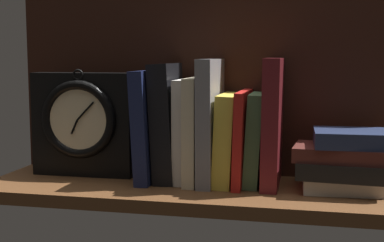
# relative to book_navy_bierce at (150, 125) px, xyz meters

# --- Properties ---
(ground_plane) EXTENTS (0.87, 0.26, 0.03)m
(ground_plane) POSITION_rel_book_navy_bierce_xyz_m (0.12, -0.04, -0.13)
(ground_plane) COLOR brown
(back_panel) EXTENTS (0.87, 0.01, 0.40)m
(back_panel) POSITION_rel_book_navy_bierce_xyz_m (0.12, 0.09, 0.09)
(back_panel) COLOR black
(back_panel) RESTS_ON ground_plane
(book_navy_bierce) EXTENTS (0.04, 0.17, 0.23)m
(book_navy_bierce) POSITION_rel_book_navy_bierce_xyz_m (0.00, 0.00, 0.00)
(book_navy_bierce) COLOR #192147
(book_navy_bierce) RESTS_ON ground_plane
(book_black_skeptic) EXTENTS (0.05, 0.13, 0.24)m
(book_black_skeptic) POSITION_rel_book_navy_bierce_xyz_m (0.04, 0.00, 0.01)
(book_black_skeptic) COLOR black
(book_black_skeptic) RESTS_ON ground_plane
(book_white_catcher) EXTENTS (0.02, 0.12, 0.21)m
(book_white_catcher) POSITION_rel_book_navy_bierce_xyz_m (0.07, 0.00, -0.01)
(book_white_catcher) COLOR silver
(book_white_catcher) RESTS_ON ground_plane
(book_cream_twain) EXTENTS (0.02, 0.16, 0.21)m
(book_cream_twain) POSITION_rel_book_navy_bierce_xyz_m (0.10, 0.00, -0.01)
(book_cream_twain) COLOR beige
(book_cream_twain) RESTS_ON ground_plane
(book_gray_chess) EXTENTS (0.03, 0.17, 0.25)m
(book_gray_chess) POSITION_rel_book_navy_bierce_xyz_m (0.13, 0.00, 0.01)
(book_gray_chess) COLOR gray
(book_gray_chess) RESTS_ON ground_plane
(book_yellow_seinlanguage) EXTENTS (0.04, 0.15, 0.18)m
(book_yellow_seinlanguage) POSITION_rel_book_navy_bierce_xyz_m (0.16, 0.00, -0.02)
(book_yellow_seinlanguage) COLOR gold
(book_yellow_seinlanguage) RESTS_ON ground_plane
(book_red_requiem) EXTENTS (0.02, 0.16, 0.19)m
(book_red_requiem) POSITION_rel_book_navy_bierce_xyz_m (0.19, 0.00, -0.02)
(book_red_requiem) COLOR red
(book_red_requiem) RESTS_ON ground_plane
(book_green_romantic) EXTENTS (0.04, 0.12, 0.18)m
(book_green_romantic) POSITION_rel_book_navy_bierce_xyz_m (0.22, 0.00, -0.02)
(book_green_romantic) COLOR #476B44
(book_green_romantic) RESTS_ON ground_plane
(book_maroon_dawkins) EXTENTS (0.03, 0.16, 0.25)m
(book_maroon_dawkins) POSITION_rel_book_navy_bierce_xyz_m (0.25, 0.00, 0.01)
(book_maroon_dawkins) COLOR maroon
(book_maroon_dawkins) RESTS_ON ground_plane
(framed_clock) EXTENTS (0.22, 0.06, 0.23)m
(framed_clock) POSITION_rel_book_navy_bierce_xyz_m (-0.15, 0.00, 0.00)
(framed_clock) COLOR black
(framed_clock) RESTS_ON ground_plane
(book_stack_side) EXTENTS (0.18, 0.13, 0.12)m
(book_stack_side) POSITION_rel_book_navy_bierce_xyz_m (0.39, -0.02, -0.05)
(book_stack_side) COLOR beige
(book_stack_side) RESTS_ON ground_plane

